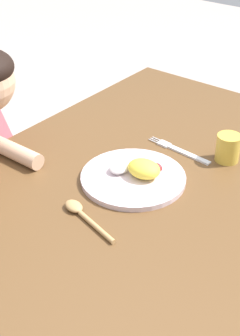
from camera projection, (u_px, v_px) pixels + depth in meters
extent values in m
cube|color=brown|center=(157.00, 179.00, 1.32)|extent=(1.20, 0.91, 0.03)
cube|color=brown|center=(150.00, 164.00, 2.02)|extent=(0.07, 0.07, 0.66)
cylinder|color=silver|center=(133.00, 178.00, 1.28)|extent=(0.27, 0.27, 0.01)
ellipsoid|color=yellow|center=(144.00, 169.00, 1.27)|extent=(0.07, 0.09, 0.04)
ellipsoid|color=red|center=(157.00, 168.00, 1.29)|extent=(0.02, 0.03, 0.02)
ellipsoid|color=silver|center=(119.00, 168.00, 1.29)|extent=(0.06, 0.05, 0.02)
cube|color=silver|center=(189.00, 155.00, 1.39)|extent=(0.03, 0.14, 0.01)
cube|color=silver|center=(164.00, 144.00, 1.44)|extent=(0.03, 0.04, 0.01)
cylinder|color=silver|center=(157.00, 139.00, 1.46)|extent=(0.01, 0.03, 0.00)
cylinder|color=silver|center=(155.00, 140.00, 1.45)|extent=(0.01, 0.03, 0.00)
cylinder|color=silver|center=(153.00, 141.00, 1.45)|extent=(0.01, 0.03, 0.00)
cylinder|color=tan|center=(96.00, 227.00, 1.12)|extent=(0.04, 0.13, 0.01)
ellipsoid|color=tan|center=(74.00, 206.00, 1.18)|extent=(0.05, 0.06, 0.02)
cylinder|color=gold|center=(228.00, 148.00, 1.35)|extent=(0.07, 0.07, 0.08)
cylinder|color=#D8A884|center=(14.00, 151.00, 1.36)|extent=(0.05, 0.19, 0.05)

